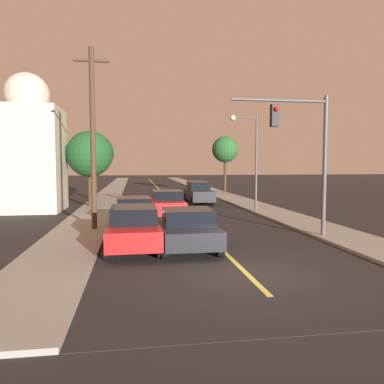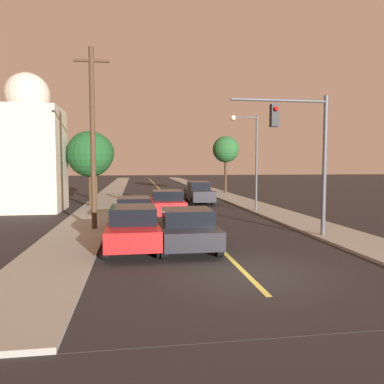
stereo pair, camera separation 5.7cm
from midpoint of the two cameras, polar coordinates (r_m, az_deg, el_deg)
name	(u,v)px [view 1 (the left image)]	position (r m, az deg, el deg)	size (l,w,h in m)	color
ground_plane	(245,273)	(11.05, 8.00, -12.10)	(200.00, 200.00, 0.00)	black
road_surface	(160,190)	(46.36, -4.98, 0.36)	(8.75, 80.00, 0.01)	black
sidewalk_left	(113,190)	(46.32, -11.94, 0.35)	(2.50, 80.00, 0.12)	gray
sidewalk_right	(204,189)	(47.06, 1.86, 0.50)	(2.50, 80.00, 0.12)	gray
car_near_lane_front	(188,229)	(13.64, -0.81, -5.62)	(2.08, 3.98, 1.51)	black
car_near_lane_second	(167,204)	(22.08, -3.92, -1.77)	(1.99, 4.35, 1.59)	red
car_outer_lane_front	(134,227)	(13.85, -8.96, -5.28)	(1.93, 4.74, 1.60)	red
car_outer_lane_second	(134,211)	(18.88, -8.93, -2.91)	(1.89, 4.55, 1.49)	#A5A8B2
car_far_oncoming	(199,193)	(29.89, 0.95, -0.09)	(1.86, 5.18, 1.74)	black
traffic_signal_mast	(304,142)	(16.23, 16.61, 7.37)	(4.14, 0.42, 5.82)	#47474C
streetlamp_right	(249,148)	(24.52, 8.68, 6.59)	(1.84, 0.36, 6.13)	#47474C
utility_pole_left	(93,136)	(17.94, -14.97, 8.30)	(1.60, 0.24, 8.28)	#422D1E
tree_left_near	(94,153)	(34.03, -14.74, 5.73)	(3.43, 3.43, 5.71)	#4C3823
tree_left_far	(90,154)	(27.90, -15.39, 5.58)	(3.29, 3.29, 5.38)	#3D2B1C
tree_right_near	(225,150)	(39.88, 5.03, 6.44)	(2.77, 2.77, 5.97)	#3D2B1C
domed_building_left	(29,149)	(27.04, -23.67, 6.00)	(4.18, 4.18, 9.06)	#BCB29E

